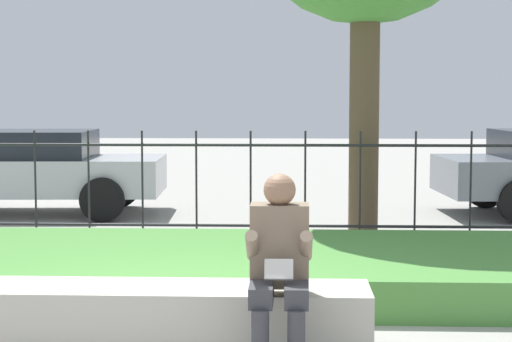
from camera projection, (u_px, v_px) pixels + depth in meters
stone_bench at (169, 322)px, 5.88m from camera, size 2.76×0.59×0.45m
person_seated_reader at (279, 263)px, 5.48m from camera, size 0.42×0.73×1.25m
grass_berm at (206, 269)px, 7.85m from camera, size 9.46×2.56×0.34m
iron_fence at (223, 187)px, 9.76m from camera, size 7.46×0.03×1.36m
car_parked_left at (27, 169)px, 12.69m from camera, size 4.01×2.01×1.25m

